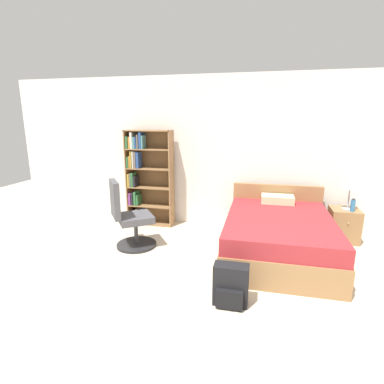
{
  "coord_description": "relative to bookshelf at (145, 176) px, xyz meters",
  "views": [
    {
      "loc": [
        0.1,
        -1.95,
        1.87
      ],
      "look_at": [
        -0.81,
        1.98,
        0.88
      ],
      "focal_mm": 28.0,
      "sensor_mm": 36.0,
      "label": 1
    }
  ],
  "objects": [
    {
      "name": "ground_plane",
      "position": [
        1.91,
        -2.98,
        -0.87
      ],
      "size": [
        14.0,
        14.0,
        0.0
      ],
      "primitive_type": "plane",
      "color": "beige"
    },
    {
      "name": "office_chair",
      "position": [
        0.17,
        -1.06,
        -0.44
      ],
      "size": [
        0.72,
        0.7,
        1.03
      ],
      "color": "#232326",
      "rests_on": "ground_plane"
    },
    {
      "name": "bookshelf",
      "position": [
        0.0,
        0.0,
        0.0
      ],
      "size": [
        0.82,
        0.29,
        1.69
      ],
      "color": "olive",
      "rests_on": "ground_plane"
    },
    {
      "name": "table_lamp",
      "position": [
        3.35,
        -0.11,
        0.05
      ],
      "size": [
        0.23,
        0.23,
        0.52
      ],
      "color": "#B2B2B7",
      "rests_on": "nightstand"
    },
    {
      "name": "backpack_black",
      "position": [
        1.78,
        -2.16,
        -0.67
      ],
      "size": [
        0.36,
        0.24,
        0.43
      ],
      "color": "black",
      "rests_on": "ground_plane"
    },
    {
      "name": "water_bottle",
      "position": [
        3.39,
        -0.18,
        -0.26
      ],
      "size": [
        0.07,
        0.07,
        0.2
      ],
      "color": "teal",
      "rests_on": "nightstand"
    },
    {
      "name": "bed",
      "position": [
        2.3,
        -0.82,
        -0.58
      ],
      "size": [
        1.43,
        1.96,
        0.82
      ],
      "color": "olive",
      "rests_on": "ground_plane"
    },
    {
      "name": "nightstand",
      "position": [
        3.33,
        -0.08,
        -0.62
      ],
      "size": [
        0.42,
        0.44,
        0.52
      ],
      "color": "olive",
      "rests_on": "ground_plane"
    },
    {
      "name": "wall_back",
      "position": [
        1.91,
        0.25,
        0.43
      ],
      "size": [
        9.0,
        0.06,
        2.6
      ],
      "color": "white",
      "rests_on": "ground_plane"
    }
  ]
}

